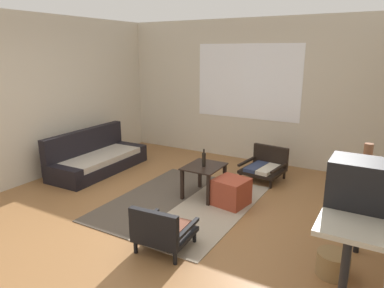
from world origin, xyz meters
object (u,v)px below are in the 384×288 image
(ottoman_orange, at_px, (231,192))
(armchair_by_window, at_px, (265,165))
(couch, at_px, (96,159))
(wicker_basket, at_px, (333,264))
(console_shelf, at_px, (358,208))
(coffee_table, at_px, (204,172))
(crt_television, at_px, (360,183))
(armchair_striped_foreground, at_px, (162,230))
(glass_bottle, at_px, (204,159))
(clay_vase, at_px, (366,167))

(ottoman_orange, bearing_deg, armchair_by_window, 86.95)
(couch, distance_m, wicker_basket, 4.36)
(couch, bearing_deg, console_shelf, -16.26)
(coffee_table, height_order, crt_television, crt_television)
(armchair_striped_foreground, distance_m, glass_bottle, 1.58)
(coffee_table, bearing_deg, armchair_striped_foreground, -78.52)
(ottoman_orange, relative_size, console_shelf, 0.27)
(ottoman_orange, distance_m, wicker_basket, 1.79)
(ottoman_orange, relative_size, clay_vase, 1.18)
(armchair_striped_foreground, bearing_deg, couch, 148.15)
(coffee_table, bearing_deg, crt_television, -33.11)
(armchair_striped_foreground, relative_size, console_shelf, 0.39)
(armchair_by_window, relative_size, wicker_basket, 2.25)
(crt_television, xyz_separation_m, wicker_basket, (-0.16, 0.34, -0.98))
(ottoman_orange, xyz_separation_m, console_shelf, (1.66, -1.14, 0.62))
(couch, distance_m, clay_vase, 4.54)
(console_shelf, height_order, glass_bottle, console_shelf)
(armchair_by_window, xyz_separation_m, ottoman_orange, (-0.07, -1.26, -0.04))
(coffee_table, relative_size, armchair_by_window, 0.87)
(armchair_striped_foreground, xyz_separation_m, wicker_basket, (1.67, 0.48, -0.13))
(coffee_table, xyz_separation_m, wicker_basket, (1.98, -1.05, -0.26))
(armchair_by_window, height_order, glass_bottle, glass_bottle)
(wicker_basket, bearing_deg, armchair_striped_foreground, -163.94)
(couch, relative_size, armchair_by_window, 2.66)
(coffee_table, height_order, clay_vase, clay_vase)
(couch, bearing_deg, crt_television, -18.32)
(coffee_table, relative_size, clay_vase, 1.68)
(armchair_by_window, distance_m, wicker_basket, 2.65)
(glass_bottle, distance_m, wicker_basket, 2.28)
(couch, relative_size, glass_bottle, 7.21)
(couch, height_order, console_shelf, console_shelf)
(clay_vase, relative_size, glass_bottle, 1.41)
(armchair_striped_foreground, distance_m, wicker_basket, 1.74)
(armchair_striped_foreground, distance_m, ottoman_orange, 1.46)
(couch, height_order, armchair_by_window, couch)
(armchair_by_window, height_order, clay_vase, clay_vase)
(coffee_table, distance_m, glass_bottle, 0.21)
(clay_vase, relative_size, wicker_basket, 1.17)
(armchair_by_window, height_order, wicker_basket, armchair_by_window)
(coffee_table, xyz_separation_m, console_shelf, (2.14, -1.22, 0.44))
(couch, distance_m, console_shelf, 4.60)
(coffee_table, distance_m, clay_vase, 2.37)
(console_shelf, bearing_deg, armchair_by_window, 123.61)
(ottoman_orange, height_order, glass_bottle, glass_bottle)
(wicker_basket, bearing_deg, console_shelf, -46.97)
(couch, bearing_deg, armchair_by_window, 21.90)
(couch, relative_size, crt_television, 3.97)
(console_shelf, xyz_separation_m, wicker_basket, (-0.16, 0.17, -0.70))
(ottoman_orange, relative_size, crt_television, 0.92)
(armchair_by_window, bearing_deg, coffee_table, -114.75)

